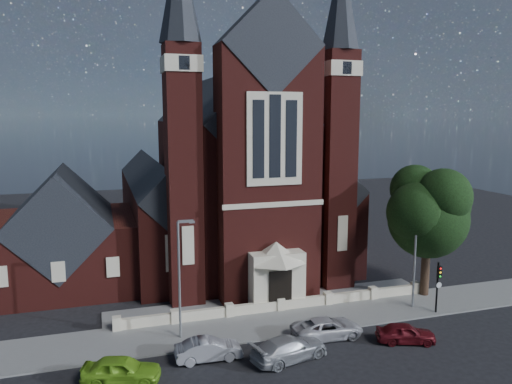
% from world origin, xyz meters
% --- Properties ---
extents(ground, '(120.00, 120.00, 0.00)m').
position_xyz_m(ground, '(0.00, 15.00, 0.00)').
color(ground, black).
rests_on(ground, ground).
extents(pavement_strip, '(60.00, 5.00, 0.12)m').
position_xyz_m(pavement_strip, '(0.00, 4.50, 0.00)').
color(pavement_strip, slate).
rests_on(pavement_strip, ground).
extents(forecourt_paving, '(26.00, 3.00, 0.14)m').
position_xyz_m(forecourt_paving, '(0.00, 8.50, 0.00)').
color(forecourt_paving, slate).
rests_on(forecourt_paving, ground).
extents(forecourt_wall, '(24.00, 0.40, 0.90)m').
position_xyz_m(forecourt_wall, '(0.00, 6.50, 0.00)').
color(forecourt_wall, beige).
rests_on(forecourt_wall, ground).
extents(church, '(20.01, 34.90, 29.20)m').
position_xyz_m(church, '(-0.00, 22.94, 8.19)').
color(church, '#531A16').
rests_on(church, ground).
extents(parish_hall, '(12.00, 12.20, 10.24)m').
position_xyz_m(parish_hall, '(-16.00, 18.00, 4.01)').
color(parish_hall, '#531A16').
rests_on(parish_hall, ground).
extents(street_tree, '(6.40, 6.60, 10.70)m').
position_xyz_m(street_tree, '(12.60, 5.71, 6.96)').
color(street_tree, black).
rests_on(street_tree, ground).
extents(street_lamp_left, '(1.16, 0.22, 8.09)m').
position_xyz_m(street_lamp_left, '(-7.91, 4.00, 4.60)').
color(street_lamp_left, gray).
rests_on(street_lamp_left, ground).
extents(street_lamp_right, '(1.16, 0.22, 8.09)m').
position_xyz_m(street_lamp_right, '(10.09, 4.00, 4.60)').
color(street_lamp_right, gray).
rests_on(street_lamp_right, ground).
extents(traffic_signal, '(0.28, 0.42, 4.00)m').
position_xyz_m(traffic_signal, '(11.00, 2.43, 2.58)').
color(traffic_signal, black).
rests_on(traffic_signal, ground).
extents(car_lime_van, '(4.66, 2.86, 1.48)m').
position_xyz_m(car_lime_van, '(-12.00, -0.45, 0.74)').
color(car_lime_van, '#78B925').
rests_on(car_lime_van, ground).
extents(car_silver_a, '(4.12, 1.56, 1.34)m').
position_xyz_m(car_silver_a, '(-6.82, 0.63, 0.67)').
color(car_silver_a, gray).
rests_on(car_silver_a, ground).
extents(car_silver_b, '(5.35, 3.21, 1.45)m').
position_xyz_m(car_silver_b, '(-2.11, -0.83, 0.73)').
color(car_silver_b, '#919498').
rests_on(car_silver_b, ground).
extents(car_white_suv, '(4.88, 2.28, 1.35)m').
position_xyz_m(car_white_suv, '(1.43, 1.25, 0.68)').
color(car_white_suv, silver).
rests_on(car_white_suv, ground).
extents(car_dark_red, '(4.11, 2.73, 1.30)m').
position_xyz_m(car_dark_red, '(6.01, -0.96, 0.65)').
color(car_dark_red, '#5C0F16').
rests_on(car_dark_red, ground).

